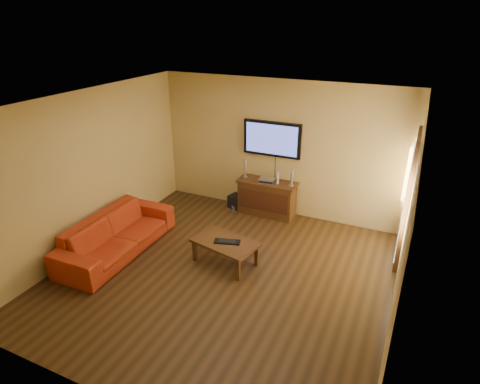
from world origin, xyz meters
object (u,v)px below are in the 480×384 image
Objects in this scene: keyboard at (227,242)px; speaker_right at (292,178)px; av_receiver at (267,180)px; subwoofer at (236,201)px; sofa at (116,229)px; coffee_table at (225,244)px; media_console at (267,198)px; television at (272,139)px; speaker_left at (245,169)px; bottle at (233,210)px; game_console at (278,178)px.

speaker_right is at bearing 77.43° from keyboard.
subwoofer is at bearing 168.73° from av_receiver.
speaker_right reaches higher than sofa.
coffee_table is at bearing -103.82° from speaker_right.
coffee_table is at bearing 162.93° from keyboard.
media_console is 4.36× the size of subwoofer.
television is 2.62× the size of keyboard.
coffee_table is 0.50× the size of sofa.
television is at bearing 90.66° from coffee_table.
speaker_left is 1.00m from speaker_right.
coffee_table is 2.55× the size of keyboard.
keyboard is (0.07, -2.14, -1.13)m from television.
speaker_left is at bearing 70.29° from bottle.
television is 1.59m from subwoofer.
speaker_left is 0.88m from bottle.
bottle is (-0.65, 1.64, -0.27)m from coffee_table.
game_console is at bearing 84.68° from coffee_table.
sofa reaches higher than media_console.
game_console is at bearing 22.19° from bottle.
bottle is (-0.83, -0.34, -0.73)m from game_console.
sofa is (-1.82, -2.58, -1.11)m from television.
game_console is 1.16m from bottle.
television reaches higher than speaker_right.
television is 4.28× the size of subwoofer.
keyboard is at bearing -67.44° from bottle.
game_console is (0.18, 1.98, 0.46)m from coffee_table.
game_console is 1.05× the size of bottle.
av_receiver is at bearing -7.33° from speaker_left.
speaker_right reaches higher than keyboard.
speaker_left is 1.37× the size of subwoofer.
speaker_right is at bearing 13.02° from subwoofer.
speaker_right is (0.48, 1.94, 0.52)m from coffee_table.
speaker_left reaches higher than keyboard.
av_receiver reaches higher than media_console.
game_console is (0.71, 0.00, -0.07)m from speaker_left.
sofa is 7.25× the size of av_receiver.
subwoofer is 2.14m from keyboard.
av_receiver is 0.94m from subwoofer.
game_console reaches higher than sofa.
av_receiver is 1.57× the size of game_console.
keyboard reaches higher than bottle.
television reaches higher than media_console.
game_console is at bearing 10.50° from media_console.
media_console is at bearing 179.41° from speaker_right.
sofa is 6.06× the size of speaker_left.
subwoofer is at bearing 110.21° from coffee_table.
coffee_table is 3.04× the size of speaker_left.
sofa is at bearing -118.53° from speaker_left.
av_receiver is at bearing 90.59° from coffee_table.
bottle is at bearing -163.49° from av_receiver.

